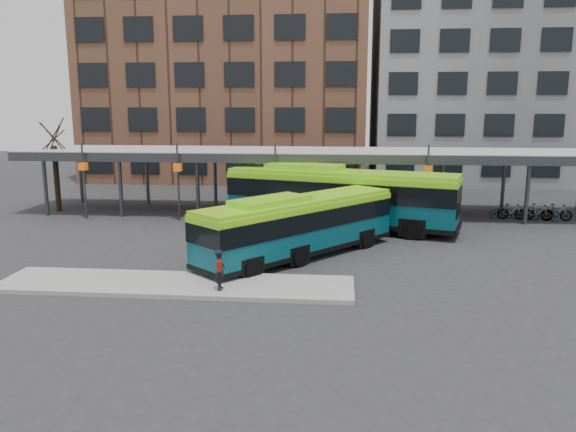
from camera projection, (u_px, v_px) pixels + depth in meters
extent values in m
plane|color=#28282B|center=(318.00, 269.00, 24.56)|extent=(120.00, 120.00, 0.00)
cube|color=gray|center=(176.00, 284.00, 22.11)|extent=(14.00, 3.00, 0.18)
cube|color=#999B9E|center=(327.00, 153.00, 36.48)|extent=(40.00, 6.00, 0.35)
cube|color=#383A3D|center=(325.00, 159.00, 33.58)|extent=(40.00, 0.15, 0.55)
cylinder|color=#383A3D|center=(46.00, 186.00, 36.09)|extent=(0.24, 0.24, 3.80)
cylinder|color=#383A3D|center=(81.00, 177.00, 40.97)|extent=(0.24, 0.24, 3.80)
cylinder|color=#383A3D|center=(121.00, 187.00, 35.63)|extent=(0.24, 0.24, 3.80)
cylinder|color=#383A3D|center=(147.00, 177.00, 40.52)|extent=(0.24, 0.24, 3.80)
cylinder|color=#383A3D|center=(198.00, 188.00, 35.18)|extent=(0.24, 0.24, 3.80)
cylinder|color=#383A3D|center=(215.00, 178.00, 40.06)|extent=(0.24, 0.24, 3.80)
cylinder|color=#383A3D|center=(277.00, 190.00, 34.72)|extent=(0.24, 0.24, 3.80)
cylinder|color=#383A3D|center=(285.00, 179.00, 39.60)|extent=(0.24, 0.24, 3.80)
cylinder|color=#383A3D|center=(358.00, 191.00, 34.26)|extent=(0.24, 0.24, 3.80)
cylinder|color=#383A3D|center=(356.00, 180.00, 39.15)|extent=(0.24, 0.24, 3.80)
cylinder|color=#383A3D|center=(441.00, 192.00, 33.81)|extent=(0.24, 0.24, 3.80)
cylinder|color=#383A3D|center=(429.00, 181.00, 38.69)|extent=(0.24, 0.24, 3.80)
cylinder|color=#383A3D|center=(527.00, 193.00, 33.35)|extent=(0.24, 0.24, 3.80)
cylinder|color=#383A3D|center=(503.00, 182.00, 38.23)|extent=(0.24, 0.24, 3.80)
cylinder|color=#383A3D|center=(84.00, 181.00, 34.94)|extent=(0.12, 0.12, 4.80)
cube|color=#CD540C|center=(83.00, 166.00, 34.76)|extent=(0.45, 0.45, 0.45)
cylinder|color=#383A3D|center=(178.00, 182.00, 34.39)|extent=(0.12, 0.12, 4.80)
cube|color=#CD540C|center=(178.00, 167.00, 34.21)|extent=(0.45, 0.45, 0.45)
cylinder|color=#383A3D|center=(275.00, 183.00, 33.84)|extent=(0.12, 0.12, 4.80)
cube|color=#CD540C|center=(275.00, 168.00, 33.67)|extent=(0.45, 0.45, 0.45)
cylinder|color=#383A3D|center=(427.00, 185.00, 33.02)|extent=(0.12, 0.12, 4.80)
cube|color=#CD540C|center=(428.00, 170.00, 32.84)|extent=(0.45, 0.45, 0.45)
cylinder|color=black|center=(57.00, 179.00, 37.50)|extent=(0.36, 0.36, 4.40)
cylinder|color=black|center=(55.00, 140.00, 36.98)|extent=(0.08, 1.63, 1.59)
cylinder|color=black|center=(54.00, 140.00, 37.09)|extent=(1.63, 0.13, 1.59)
cylinder|color=black|center=(52.00, 140.00, 36.99)|extent=(0.15, 1.63, 1.59)
cylinder|color=black|center=(53.00, 140.00, 36.89)|extent=(1.63, 0.10, 1.59)
cube|color=brown|center=(230.00, 64.00, 54.59)|extent=(26.00, 14.00, 22.00)
cube|color=slate|center=(504.00, 73.00, 52.41)|extent=(24.00, 14.00, 20.00)
cube|color=#074552|center=(299.00, 227.00, 26.13)|extent=(8.86, 9.82, 2.29)
cube|color=black|center=(299.00, 217.00, 26.04)|extent=(8.94, 9.89, 0.87)
cube|color=#81DA16|center=(300.00, 201.00, 25.89)|extent=(8.79, 9.76, 0.18)
cube|color=#81DA16|center=(270.00, 202.00, 24.61)|extent=(3.63, 3.85, 0.32)
cube|color=black|center=(299.00, 248.00, 26.33)|extent=(8.94, 9.90, 0.22)
cylinder|color=black|center=(367.00, 239.00, 28.04)|extent=(0.80, 0.87, 0.91)
cylinder|color=black|center=(333.00, 232.00, 29.61)|extent=(0.80, 0.87, 0.91)
cylinder|color=black|center=(300.00, 257.00, 24.79)|extent=(0.80, 0.87, 0.91)
cylinder|color=black|center=(266.00, 248.00, 26.36)|extent=(0.80, 0.87, 0.91)
cylinder|color=black|center=(253.00, 269.00, 22.92)|extent=(0.80, 0.87, 0.91)
cylinder|color=black|center=(219.00, 258.00, 24.49)|extent=(0.80, 0.87, 0.91)
cube|color=#074552|center=(340.00, 198.00, 32.37)|extent=(13.40, 6.43, 2.74)
cube|color=black|center=(340.00, 189.00, 32.26)|extent=(13.48, 6.51, 1.04)
cube|color=#81DA16|center=(341.00, 173.00, 32.08)|extent=(13.37, 6.32, 0.22)
cube|color=#81DA16|center=(305.00, 167.00, 32.85)|extent=(4.77, 3.16, 0.38)
cube|color=black|center=(340.00, 219.00, 32.61)|extent=(13.49, 6.51, 0.26)
cylinder|color=black|center=(412.00, 230.00, 29.77)|extent=(1.15, 0.63, 1.10)
cylinder|color=black|center=(420.00, 220.00, 32.20)|extent=(1.15, 0.63, 1.10)
cylinder|color=black|center=(311.00, 221.00, 31.87)|extent=(1.15, 0.63, 1.10)
cylinder|color=black|center=(326.00, 213.00, 34.31)|extent=(1.15, 0.63, 1.10)
cylinder|color=black|center=(258.00, 217.00, 33.09)|extent=(1.15, 0.63, 1.10)
cylinder|color=black|center=(276.00, 209.00, 35.52)|extent=(1.15, 0.63, 1.10)
imported|color=black|center=(220.00, 270.00, 21.08)|extent=(0.40, 0.58, 1.55)
cube|color=maroon|center=(219.00, 266.00, 20.86)|extent=(0.18, 0.30, 0.41)
imported|color=slate|center=(501.00, 212.00, 35.48)|extent=(1.71, 1.05, 0.85)
imported|color=slate|center=(511.00, 212.00, 35.05)|extent=(1.71, 0.64, 1.00)
imported|color=slate|center=(525.00, 213.00, 35.05)|extent=(1.75, 0.99, 0.87)
imported|color=slate|center=(538.00, 212.00, 34.72)|extent=(1.80, 0.85, 1.04)
imported|color=slate|center=(544.00, 213.00, 34.66)|extent=(1.92, 1.07, 0.96)
imported|color=slate|center=(557.00, 212.00, 34.61)|extent=(1.83, 0.76, 1.07)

